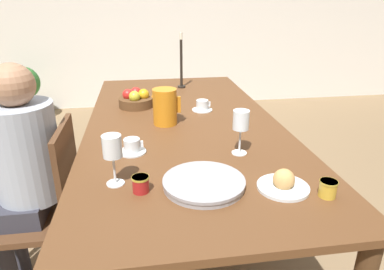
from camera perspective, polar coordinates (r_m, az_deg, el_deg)
name	(u,v)px	position (r m, az deg, el deg)	size (l,w,h in m)	color
ground_plane	(184,235)	(2.30, -1.27, -16.27)	(20.00, 20.00, 0.00)	#7F6647
wall_back	(154,7)	(4.72, -6.33, 20.46)	(10.00, 0.06, 2.60)	silver
dining_table	(183,135)	(1.95, -1.44, -0.08)	(1.05, 2.17, 0.78)	brown
chair_person_side	(46,208)	(1.84, -23.13, -11.13)	(0.42, 0.42, 0.89)	#51331E
person_seated	(21,166)	(1.79, -26.61, -4.63)	(0.39, 0.41, 1.17)	#33333D
red_pitcher	(165,107)	(1.86, -4.54, 4.76)	(0.16, 0.13, 0.20)	orange
wine_glass_water	(241,122)	(1.49, 8.15, 2.16)	(0.07, 0.07, 0.20)	white
wine_glass_juice	(112,149)	(1.26, -13.14, -2.32)	(0.07, 0.07, 0.20)	white
teacup_near_person	(132,147)	(1.55, -9.94, -1.95)	(0.12, 0.12, 0.07)	silver
teacup_across	(202,106)	(2.10, 1.73, 4.84)	(0.12, 0.12, 0.07)	silver
serving_tray	(204,183)	(1.27, 1.98, -8.02)	(0.30, 0.30, 0.03)	#9E9EA3
bread_plate	(283,183)	(1.30, 14.99, -7.74)	(0.19, 0.19, 0.08)	silver
jam_jar_amber	(141,183)	(1.24, -8.55, -7.97)	(0.06, 0.06, 0.06)	#A81E1E
jam_jar_red	(328,188)	(1.29, 21.72, -8.18)	(0.06, 0.06, 0.06)	gold
fruit_bowl	(136,100)	(2.20, -9.32, 5.85)	(0.22, 0.22, 0.11)	brown
candlestick_tall	(181,66)	(2.62, -1.80, 11.45)	(0.06, 0.06, 0.41)	black
potted_plant	(24,87)	(4.59, -26.25, 7.19)	(0.39, 0.39, 0.67)	beige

